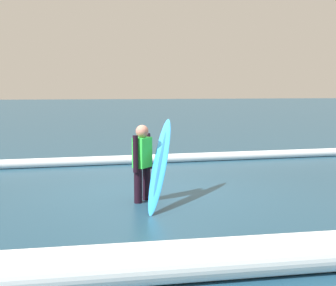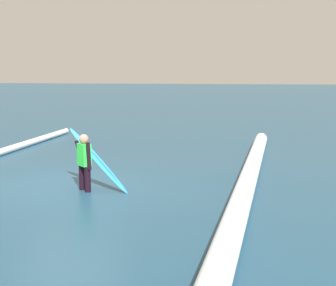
% 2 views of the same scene
% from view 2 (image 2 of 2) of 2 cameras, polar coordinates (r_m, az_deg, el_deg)
% --- Properties ---
extents(ground_plane, '(193.10, 193.10, 0.00)m').
position_cam_2_polar(ground_plane, '(11.83, -12.15, -5.06)').
color(ground_plane, navy).
extents(surfer, '(0.38, 0.50, 1.32)m').
position_cam_2_polar(surfer, '(11.18, -9.87, -1.95)').
color(surfer, black).
rests_on(surfer, ground_plane).
extents(surfboard, '(0.91, 1.71, 1.41)m').
position_cam_2_polar(surfboard, '(11.35, -8.30, -1.98)').
color(surfboard, '#268CE5').
rests_on(surfboard, ground_plane).
extents(wave_crest_midground, '(20.99, 1.59, 0.43)m').
position_cam_2_polar(wave_crest_midground, '(8.30, 7.81, -9.25)').
color(wave_crest_midground, white).
rests_on(wave_crest_midground, ground_plane).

